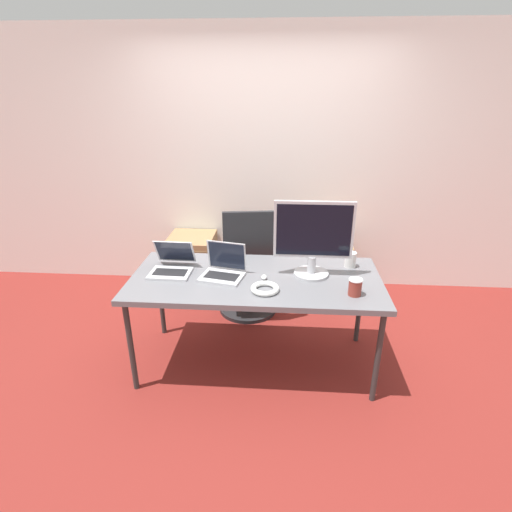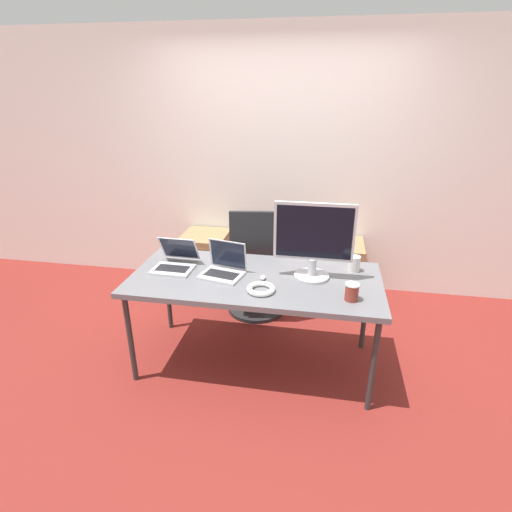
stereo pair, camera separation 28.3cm
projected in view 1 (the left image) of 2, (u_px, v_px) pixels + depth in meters
The scene contains 13 objects.
ground_plane at pixel (256, 362), 3.20m from camera, with size 14.00×14.00×0.00m, color maroon.
wall_back at pixel (266, 165), 4.07m from camera, with size 10.00×0.05×2.60m.
desk at pixel (256, 283), 2.93m from camera, with size 1.82×0.84×0.76m.
office_chair at pixel (248, 275), 3.74m from camera, with size 0.56×0.59×1.08m.
cabinet_left at pixel (193, 263), 4.24m from camera, with size 0.47×0.51×0.61m.
cabinet_right at pixel (325, 267), 4.15m from camera, with size 0.47×0.51×0.61m.
laptop_left at pixel (223, 270), 2.91m from camera, with size 0.34×0.31×0.24m.
laptop_right at pixel (172, 266), 2.98m from camera, with size 0.30×0.34×0.22m.
monitor at pixel (313, 238), 2.83m from camera, with size 0.56×0.26×0.56m.
mouse at pixel (264, 277), 2.87m from camera, with size 0.04×0.06×0.03m.
coffee_cup_white at pixel (350, 260), 3.06m from camera, with size 0.09×0.09×0.12m.
coffee_cup_brown at pixel (355, 287), 2.64m from camera, with size 0.09×0.09×0.12m.
cable_coil at pixel (265, 289), 2.70m from camera, with size 0.19×0.19×0.04m.
Camera 1 is at (0.19, -2.61, 2.04)m, focal length 28.00 mm.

